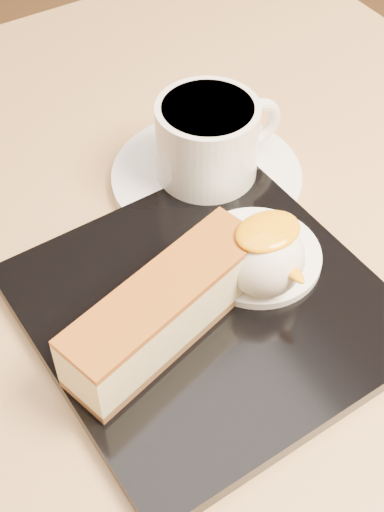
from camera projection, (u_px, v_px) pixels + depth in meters
table at (150, 432)px, 0.59m from camera, size 0.80×0.80×0.72m
dessert_plate at (208, 309)px, 0.48m from camera, size 0.23×0.23×0.01m
cheesecake at (165, 309)px, 0.44m from camera, size 0.15×0.08×0.05m
cream_smear at (257, 256)px, 0.50m from camera, size 0.09×0.09×0.01m
ice_cream_scoop at (264, 258)px, 0.46m from camera, size 0.05×0.05×0.05m
mango_sauce at (268, 231)px, 0.45m from camera, size 0.04×0.03×0.01m
mint_sprig at (202, 246)px, 0.50m from camera, size 0.04×0.03×0.00m
saucer at (206, 177)px, 0.56m from camera, size 0.15×0.15×0.01m
coffee_cup at (209, 139)px, 0.54m from camera, size 0.10×0.08×0.06m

